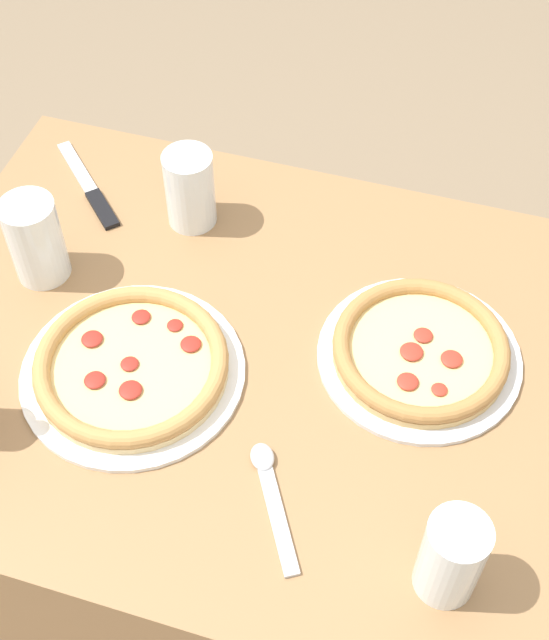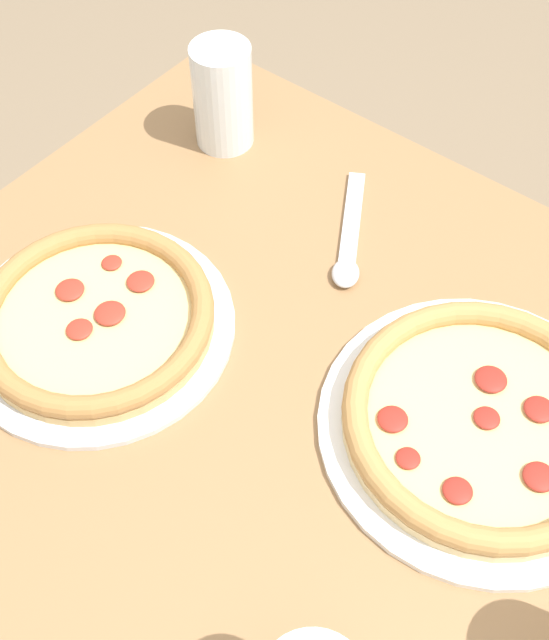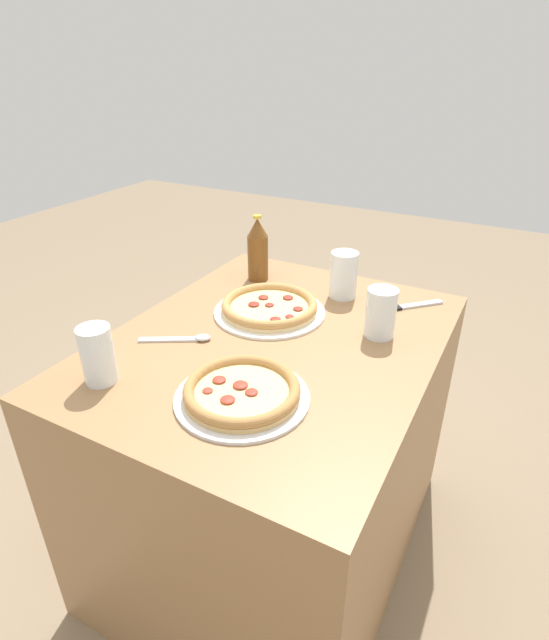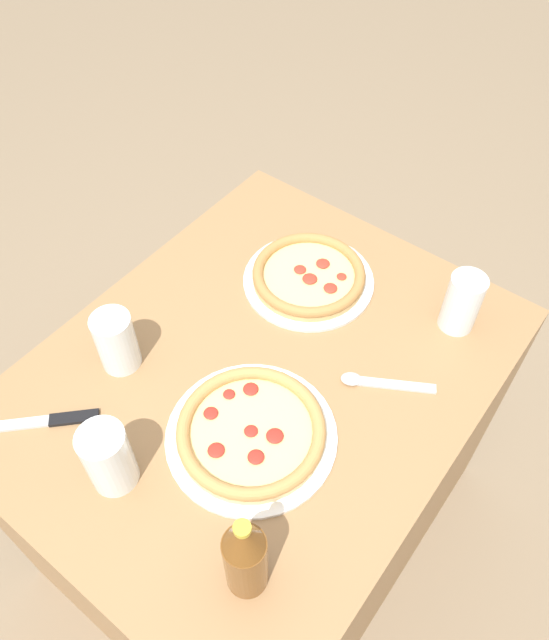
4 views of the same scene
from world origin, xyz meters
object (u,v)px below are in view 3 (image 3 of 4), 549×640
pizza_pepperoni (242,392)px  spoon (186,339)px  pizza_salami (269,307)px  knife (404,307)px  glass_red_wine (381,315)px  glass_orange_juice (343,277)px  glass_cola (98,356)px  beer_bottle (258,250)px

pizza_pepperoni → spoon: (-0.15, -0.26, -0.01)m
pizza_salami → spoon: pizza_salami is taller
pizza_pepperoni → knife: bearing=162.7°
glass_red_wine → knife: (-0.19, 0.01, -0.06)m
pizza_pepperoni → knife: pizza_pepperoni is taller
glass_orange_juice → glass_cola: size_ratio=1.04×
knife → beer_bottle: bearing=-88.2°
pizza_salami → glass_orange_juice: 0.26m
beer_bottle → knife: size_ratio=1.19×
pizza_pepperoni → knife: (-0.60, 0.19, -0.02)m
glass_red_wine → spoon: 0.51m
glass_cola → beer_bottle: bearing=178.2°
glass_orange_juice → glass_red_wine: 0.25m
pizza_salami → spoon: 0.27m
pizza_salami → spoon: size_ratio=1.83×
knife → spoon: (0.46, -0.45, 0.00)m
glass_orange_juice → spoon: glass_orange_juice is taller
pizza_salami → knife: 0.40m
knife → spoon: size_ratio=1.03×
glass_cola → beer_bottle: (-0.68, 0.02, 0.04)m
glass_orange_juice → glass_cola: bearing=-24.9°
glass_orange_juice → glass_cola: 0.75m
pizza_salami → beer_bottle: 0.27m
pizza_salami → glass_cola: bearing=-20.2°
glass_orange_juice → knife: (-0.01, 0.19, -0.06)m
glass_red_wine → spoon: bearing=-58.6°
pizza_pepperoni → beer_bottle: (-0.59, -0.30, 0.08)m
pizza_pepperoni → pizza_salami: size_ratio=0.92×
pizza_pepperoni → glass_red_wine: 0.45m
glass_orange_juice → spoon: (0.45, -0.26, -0.06)m
glass_orange_juice → knife: 0.20m
spoon → glass_red_wine: bearing=121.4°
glass_orange_juice → knife: size_ratio=0.78×
spoon → pizza_salami: bearing=153.9°
pizza_salami → glass_red_wine: glass_red_wine is taller
glass_orange_juice → glass_red_wine: size_ratio=1.07×
glass_orange_juice → beer_bottle: beer_bottle is taller
glass_orange_juice → spoon: bearing=-30.1°
pizza_pepperoni → knife: size_ratio=1.63×
glass_red_wine → spoon: size_ratio=0.76×
beer_bottle → spoon: bearing=4.7°
glass_cola → spoon: size_ratio=0.78×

